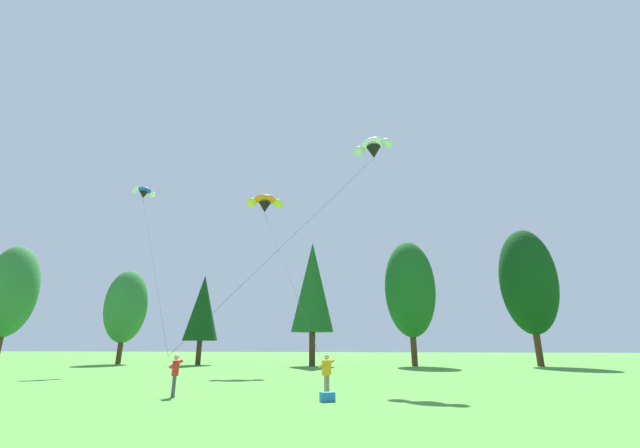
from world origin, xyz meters
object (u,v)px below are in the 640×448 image
at_px(parafoil_kite_high_blue_white, 144,193).
at_px(parafoil_kite_mid_orange, 265,203).
at_px(parafoil_kite_far_white, 373,148).
at_px(picnic_cooler, 327,397).
at_px(kite_flyer_mid, 327,371).
at_px(kite_flyer_near, 175,372).

relative_size(parafoil_kite_high_blue_white, parafoil_kite_mid_orange, 1.05).
height_order(parafoil_kite_far_white, picnic_cooler, parafoil_kite_far_white).
height_order(parafoil_kite_mid_orange, parafoil_kite_far_white, parafoil_kite_far_white).
xyz_separation_m(kite_flyer_mid, parafoil_kite_mid_orange, (-7.75, 16.22, 13.91)).
height_order(parafoil_kite_mid_orange, picnic_cooler, parafoil_kite_mid_orange).
relative_size(kite_flyer_mid, parafoil_kite_mid_orange, 0.10).
distance_m(kite_flyer_near, parafoil_kite_mid_orange, 22.29).
bearing_deg(parafoil_kite_mid_orange, kite_flyer_near, -85.15).
distance_m(kite_flyer_mid, parafoil_kite_far_white, 17.25).
relative_size(parafoil_kite_far_white, picnic_cooler, 28.95).
bearing_deg(parafoil_kite_high_blue_white, kite_flyer_near, -50.84).
bearing_deg(picnic_cooler, parafoil_kite_mid_orange, 86.65).
bearing_deg(parafoil_kite_high_blue_white, parafoil_kite_far_white, -17.70).
distance_m(parafoil_kite_high_blue_white, picnic_cooler, 30.86).
xyz_separation_m(kite_flyer_mid, parafoil_kite_high_blue_white, (-19.81, 15.48, 15.35)).
height_order(parafoil_kite_high_blue_white, parafoil_kite_mid_orange, parafoil_kite_high_blue_white).
bearing_deg(kite_flyer_near, picnic_cooler, -3.59).
bearing_deg(parafoil_kite_high_blue_white, kite_flyer_mid, -38.01).
xyz_separation_m(parafoil_kite_high_blue_white, parafoil_kite_far_white, (22.32, -7.12, -0.48)).
xyz_separation_m(parafoil_kite_mid_orange, parafoil_kite_far_white, (10.26, -7.86, 0.97)).
bearing_deg(kite_flyer_near, parafoil_kite_mid_orange, 94.85).
bearing_deg(parafoil_kite_mid_orange, parafoil_kite_far_white, -37.46).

